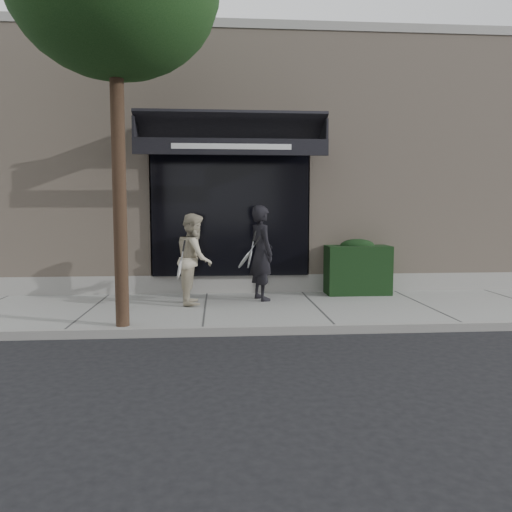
{
  "coord_description": "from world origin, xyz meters",
  "views": [
    {
      "loc": [
        -1.76,
        -8.79,
        1.86
      ],
      "look_at": [
        -1.04,
        0.6,
        0.98
      ],
      "focal_mm": 35.0,
      "sensor_mm": 36.0,
      "label": 1
    }
  ],
  "objects": [
    {
      "name": "pedestrian_back",
      "position": [
        -2.2,
        0.39,
        0.95
      ],
      "size": [
        0.68,
        0.95,
        1.67
      ],
      "color": "#BFB398",
      "rests_on": "sidewalk"
    },
    {
      "name": "pedestrian_front",
      "position": [
        -0.93,
        0.69,
        1.03
      ],
      "size": [
        0.8,
        0.97,
        1.82
      ],
      "color": "black",
      "rests_on": "sidewalk"
    },
    {
      "name": "hedge",
      "position": [
        1.1,
        1.25,
        0.66
      ],
      "size": [
        1.3,
        0.7,
        1.14
      ],
      "color": "black",
      "rests_on": "sidewalk"
    },
    {
      "name": "sidewalk",
      "position": [
        0.0,
        0.0,
        0.06
      ],
      "size": [
        20.0,
        3.0,
        0.12
      ],
      "primitive_type": "cube",
      "color": "gray",
      "rests_on": "ground"
    },
    {
      "name": "curb",
      "position": [
        0.0,
        -1.55,
        0.07
      ],
      "size": [
        20.0,
        0.1,
        0.14
      ],
      "primitive_type": "cube",
      "color": "gray",
      "rests_on": "ground"
    },
    {
      "name": "building_facade",
      "position": [
        -0.01,
        4.96,
        2.74
      ],
      "size": [
        14.3,
        8.04,
        5.64
      ],
      "color": "tan",
      "rests_on": "ground"
    },
    {
      "name": "ground",
      "position": [
        0.0,
        0.0,
        0.0
      ],
      "size": [
        80.0,
        80.0,
        0.0
      ],
      "primitive_type": "plane",
      "color": "black",
      "rests_on": "ground"
    }
  ]
}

